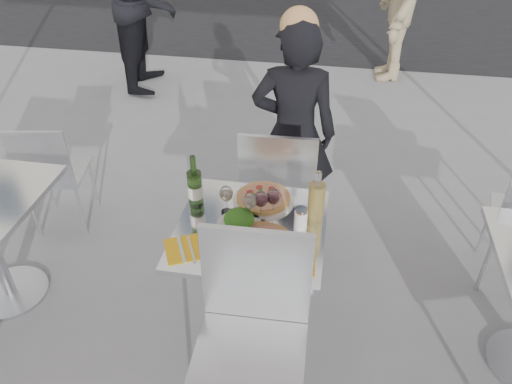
% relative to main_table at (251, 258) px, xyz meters
% --- Properties ---
extents(ground, '(80.00, 80.00, 0.00)m').
position_rel_main_table_xyz_m(ground, '(0.00, 0.00, -0.54)').
color(ground, slate).
extents(street_asphalt, '(24.00, 5.00, 0.00)m').
position_rel_main_table_xyz_m(street_asphalt, '(0.00, 6.50, -0.54)').
color(street_asphalt, black).
rests_on(street_asphalt, ground).
extents(main_table, '(0.72, 0.72, 0.75)m').
position_rel_main_table_xyz_m(main_table, '(0.00, 0.00, 0.00)').
color(main_table, '#B7BABF').
rests_on(main_table, ground).
extents(chair_far, '(0.46, 0.47, 0.97)m').
position_rel_main_table_xyz_m(chair_far, '(0.06, 0.62, 0.04)').
color(chair_far, silver).
rests_on(chair_far, ground).
extents(chair_near, '(0.48, 0.50, 1.04)m').
position_rel_main_table_xyz_m(chair_near, '(0.09, -0.48, 0.07)').
color(chair_near, silver).
rests_on(chair_near, ground).
extents(side_chair_lfar, '(0.44, 0.45, 0.84)m').
position_rel_main_table_xyz_m(side_chair_lfar, '(-1.46, 0.65, -0.04)').
color(side_chair_lfar, silver).
rests_on(side_chair_lfar, ground).
extents(woman_diner, '(0.56, 0.38, 1.49)m').
position_rel_main_table_xyz_m(woman_diner, '(0.11, 0.95, 0.20)').
color(woman_diner, black).
rests_on(woman_diner, ground).
extents(pedestrian_a, '(0.79, 0.96, 1.81)m').
position_rel_main_table_xyz_m(pedestrian_a, '(-1.68, 3.18, 0.37)').
color(pedestrian_a, black).
rests_on(pedestrian_a, ground).
extents(pizza_near, '(0.32, 0.32, 0.02)m').
position_rel_main_table_xyz_m(pizza_near, '(0.07, -0.13, 0.22)').
color(pizza_near, tan).
rests_on(pizza_near, main_table).
extents(pizza_far, '(0.32, 0.32, 0.03)m').
position_rel_main_table_xyz_m(pizza_far, '(0.03, 0.22, 0.23)').
color(pizza_far, white).
rests_on(pizza_far, main_table).
extents(salad_plate, '(0.22, 0.22, 0.09)m').
position_rel_main_table_xyz_m(salad_plate, '(-0.06, -0.00, 0.25)').
color(salad_plate, white).
rests_on(salad_plate, main_table).
extents(wine_bottle, '(0.07, 0.08, 0.29)m').
position_rel_main_table_xyz_m(wine_bottle, '(-0.30, 0.12, 0.32)').
color(wine_bottle, '#315720').
rests_on(wine_bottle, main_table).
extents(carafe, '(0.08, 0.08, 0.29)m').
position_rel_main_table_xyz_m(carafe, '(0.30, 0.09, 0.33)').
color(carafe, tan).
rests_on(carafe, main_table).
extents(sugar_shaker, '(0.06, 0.06, 0.11)m').
position_rel_main_table_xyz_m(sugar_shaker, '(0.24, 0.04, 0.26)').
color(sugar_shaker, white).
rests_on(sugar_shaker, main_table).
extents(wineglass_white_a, '(0.07, 0.07, 0.16)m').
position_rel_main_table_xyz_m(wineglass_white_a, '(-0.14, 0.09, 0.32)').
color(wineglass_white_a, white).
rests_on(wineglass_white_a, main_table).
extents(wineglass_white_b, '(0.07, 0.07, 0.16)m').
position_rel_main_table_xyz_m(wineglass_white_b, '(-0.01, 0.05, 0.32)').
color(wineglass_white_b, white).
rests_on(wineglass_white_b, main_table).
extents(wineglass_red_a, '(0.07, 0.07, 0.16)m').
position_rel_main_table_xyz_m(wineglass_red_a, '(0.04, 0.08, 0.32)').
color(wineglass_red_a, white).
rests_on(wineglass_red_a, main_table).
extents(wineglass_red_b, '(0.07, 0.07, 0.16)m').
position_rel_main_table_xyz_m(wineglass_red_b, '(0.09, 0.11, 0.32)').
color(wineglass_red_b, white).
rests_on(wineglass_red_b, main_table).
extents(napkin_left, '(0.24, 0.24, 0.01)m').
position_rel_main_table_xyz_m(napkin_left, '(-0.27, -0.21, 0.21)').
color(napkin_left, gold).
rests_on(napkin_left, main_table).
extents(napkin_right, '(0.19, 0.20, 0.01)m').
position_rel_main_table_xyz_m(napkin_right, '(0.24, -0.20, 0.21)').
color(napkin_right, gold).
rests_on(napkin_right, main_table).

